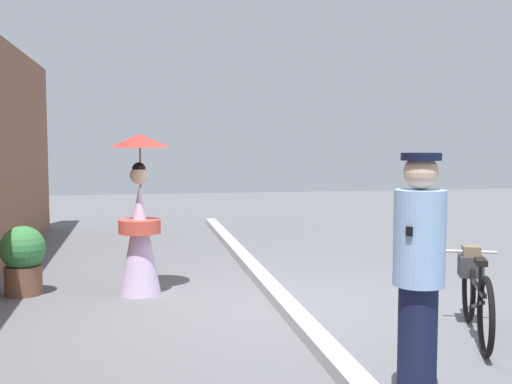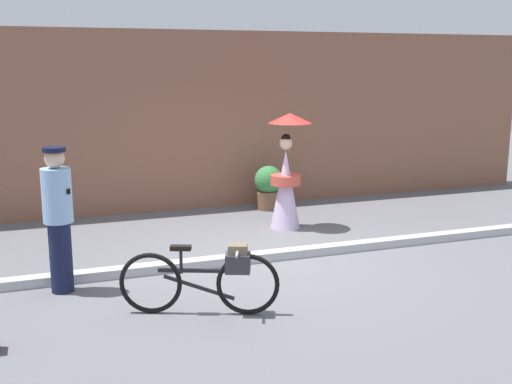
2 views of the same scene
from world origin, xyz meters
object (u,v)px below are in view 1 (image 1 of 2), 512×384
at_px(person_officer, 419,274).
at_px(potted_plant_by_door, 24,257).
at_px(person_with_parasol, 140,218).
at_px(bicycle_near_officer, 475,290).

relative_size(person_officer, potted_plant_by_door, 2.13).
bearing_deg(person_officer, person_with_parasol, 26.61).
bearing_deg(bicycle_near_officer, potted_plant_by_door, 61.53).
height_order(person_with_parasol, potted_plant_by_door, person_with_parasol).
xyz_separation_m(bicycle_near_officer, person_officer, (-1.44, 1.24, 0.50)).
distance_m(person_officer, person_with_parasol, 4.02).
bearing_deg(potted_plant_by_door, person_with_parasol, -99.45).
relative_size(bicycle_near_officer, potted_plant_by_door, 2.00).
distance_m(person_officer, potted_plant_by_door, 4.97).
height_order(bicycle_near_officer, potted_plant_by_door, potted_plant_by_door).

